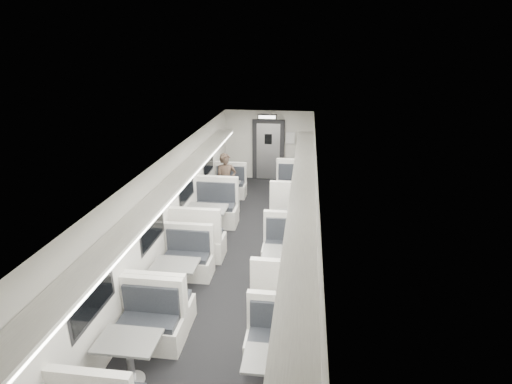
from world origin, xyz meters
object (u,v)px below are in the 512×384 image
(booth_right_c, at_px, (286,269))
(vestibule_door, at_px, (268,150))
(booth_right_a, at_px, (293,198))
(booth_left_d, at_px, (130,360))
(booth_right_b, at_px, (291,226))
(booth_left_b, at_px, (207,223))
(passenger, at_px, (226,182))
(booth_left_a, at_px, (225,194))
(booth_right_d, at_px, (274,379))
(booth_left_c, at_px, (176,280))
(exit_sign, at_px, (267,117))

(booth_right_c, height_order, vestibule_door, vestibule_door)
(booth_right_c, bearing_deg, booth_right_a, 90.00)
(booth_left_d, distance_m, booth_right_b, 5.09)
(booth_left_b, height_order, passenger, passenger)
(booth_right_b, bearing_deg, booth_right_c, -90.00)
(booth_left_d, distance_m, booth_right_a, 6.75)
(booth_left_a, relative_size, booth_right_a, 0.86)
(booth_left_a, distance_m, booth_right_c, 4.51)
(booth_left_a, bearing_deg, booth_right_a, -5.86)
(booth_left_b, bearing_deg, booth_right_b, 7.13)
(booth_right_b, height_order, passenger, passenger)
(booth_right_b, relative_size, booth_right_d, 0.99)
(booth_left_c, xyz_separation_m, passenger, (0.09, 4.35, 0.46))
(booth_left_a, distance_m, booth_left_b, 2.22)
(booth_left_a, xyz_separation_m, booth_left_b, (0.00, -2.22, 0.07))
(booth_left_d, bearing_deg, booth_right_a, 72.77)
(booth_right_b, bearing_deg, vestibule_door, 102.31)
(booth_right_c, distance_m, passenger, 4.25)
(vestibule_door, bearing_deg, exit_sign, -90.00)
(booth_left_a, distance_m, booth_left_c, 4.62)
(booth_left_a, relative_size, booth_right_c, 0.91)
(booth_left_c, distance_m, exit_sign, 7.08)
(booth_left_b, height_order, booth_right_a, booth_left_b)
(booth_right_c, height_order, passenger, passenger)
(booth_right_d, bearing_deg, booth_right_a, 90.00)
(booth_right_a, xyz_separation_m, booth_right_c, (0.00, -3.84, -0.02))
(vestibule_door, bearing_deg, booth_right_a, -70.46)
(booth_right_d, relative_size, passenger, 1.20)
(booth_left_a, bearing_deg, booth_left_d, -90.00)
(booth_left_d, relative_size, vestibule_door, 0.98)
(booth_left_a, xyz_separation_m, booth_right_c, (2.00, -4.04, 0.04))
(passenger, distance_m, vestibule_door, 3.03)
(booth_left_c, height_order, passenger, passenger)
(booth_right_d, xyz_separation_m, passenger, (-1.91, 6.45, 0.47))
(booth_left_c, xyz_separation_m, vestibule_door, (1.00, 7.23, 0.68))
(booth_right_c, bearing_deg, exit_sign, 99.21)
(booth_left_d, distance_m, booth_right_c, 3.29)
(booth_right_a, distance_m, booth_right_c, 3.84)
(vestibule_door, bearing_deg, booth_left_d, -96.16)
(booth_left_a, height_order, booth_right_b, booth_left_a)
(booth_left_b, relative_size, booth_right_c, 1.07)
(booth_right_b, bearing_deg, booth_left_c, -127.04)
(exit_sign, bearing_deg, booth_right_a, -66.77)
(booth_right_b, xyz_separation_m, passenger, (-1.91, 1.70, 0.48))
(booth_left_b, height_order, booth_left_d, booth_left_b)
(booth_right_d, distance_m, vestibule_door, 9.41)
(booth_left_c, bearing_deg, booth_left_b, 90.00)
(booth_left_d, relative_size, booth_right_b, 1.06)
(booth_left_a, distance_m, booth_right_d, 7.01)
(booth_left_d, xyz_separation_m, vestibule_door, (1.00, 9.27, 0.67))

